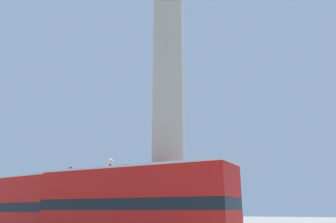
{
  "coord_description": "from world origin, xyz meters",
  "views": [
    {
      "loc": [
        10.86,
        -18.72,
        2.18
      ],
      "look_at": [
        0.0,
        0.0,
        8.71
      ],
      "focal_mm": 35.0,
      "sensor_mm": 36.0,
      "label": 1
    }
  ],
  "objects_px": {
    "monument_column": "(168,108)",
    "bus_a": "(133,206)",
    "equestrian_statue": "(67,216)",
    "bus_b": "(25,207)",
    "street_lamp": "(108,198)"
  },
  "relations": [
    {
      "from": "monument_column",
      "to": "bus_a",
      "type": "relative_size",
      "value": 1.99
    },
    {
      "from": "bus_a",
      "to": "equestrian_statue",
      "type": "bearing_deg",
      "value": 146.67
    },
    {
      "from": "bus_a",
      "to": "bus_b",
      "type": "bearing_deg",
      "value": 175.02
    },
    {
      "from": "monument_column",
      "to": "equestrian_statue",
      "type": "height_order",
      "value": "monument_column"
    },
    {
      "from": "equestrian_statue",
      "to": "street_lamp",
      "type": "distance_m",
      "value": 10.44
    },
    {
      "from": "street_lamp",
      "to": "equestrian_statue",
      "type": "bearing_deg",
      "value": 150.28
    },
    {
      "from": "equestrian_statue",
      "to": "street_lamp",
      "type": "relative_size",
      "value": 1.11
    },
    {
      "from": "bus_b",
      "to": "bus_a",
      "type": "bearing_deg",
      "value": 1.93
    },
    {
      "from": "monument_column",
      "to": "equestrian_statue",
      "type": "distance_m",
      "value": 14.65
    },
    {
      "from": "bus_a",
      "to": "equestrian_statue",
      "type": "distance_m",
      "value": 15.12
    },
    {
      "from": "bus_b",
      "to": "street_lamp",
      "type": "height_order",
      "value": "street_lamp"
    },
    {
      "from": "bus_a",
      "to": "bus_b",
      "type": "relative_size",
      "value": 0.99
    },
    {
      "from": "monument_column",
      "to": "street_lamp",
      "type": "bearing_deg",
      "value": -149.95
    },
    {
      "from": "monument_column",
      "to": "bus_b",
      "type": "xyz_separation_m",
      "value": [
        -8.38,
        -4.15,
        -6.55
      ]
    },
    {
      "from": "bus_b",
      "to": "equestrian_statue",
      "type": "distance_m",
      "value": 8.39
    }
  ]
}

